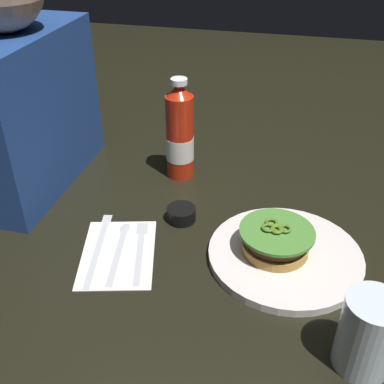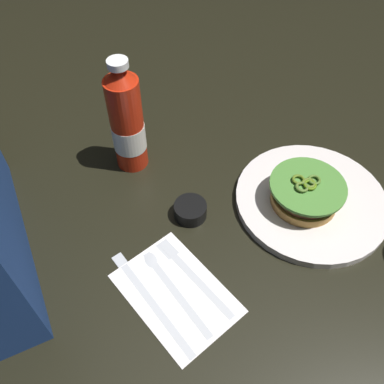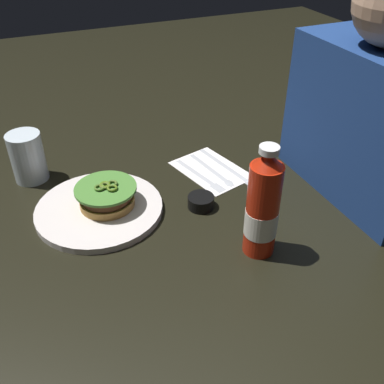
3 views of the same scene
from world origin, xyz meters
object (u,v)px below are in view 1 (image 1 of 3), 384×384
spoon_utensil (121,242)px  butter_knife (99,242)px  water_glass (368,334)px  burger_sandwich (276,240)px  condiment_cup (181,214)px  dinner_plate (285,255)px  ketchup_bottle (180,135)px  fork_utensil (140,245)px  napkin (118,253)px  diner_person (21,93)px

spoon_utensil → butter_knife: (-0.01, 0.04, 0.00)m
spoon_utensil → water_glass: bearing=-111.5°
burger_sandwich → condiment_cup: bearing=70.1°
dinner_plate → ketchup_bottle: size_ratio=1.19×
burger_sandwich → spoon_utensil: 0.29m
ketchup_bottle → water_glass: (-0.44, -0.38, -0.04)m
condiment_cup → fork_utensil: (-0.10, 0.05, -0.01)m
napkin → spoon_utensil: bearing=10.8°
condiment_cup → napkin: bearing=146.3°
dinner_plate → ketchup_bottle: (0.24, 0.26, 0.09)m
ketchup_bottle → spoon_utensil: size_ratio=1.29×
dinner_plate → burger_sandwich: 0.04m
water_glass → napkin: (0.14, 0.42, -0.06)m
butter_knife → spoon_utensil: bearing=-72.6°
ketchup_bottle → diner_person: diner_person is taller
burger_sandwich → ketchup_bottle: (0.24, 0.24, 0.06)m
napkin → water_glass: bearing=-108.4°
napkin → spoon_utensil: (0.03, 0.01, 0.00)m
ketchup_bottle → diner_person: bearing=107.6°
condiment_cup → spoon_utensil: condiment_cup is taller
water_glass → napkin: size_ratio=0.63×
dinner_plate → spoon_utensil: bearing=95.7°
water_glass → butter_knife: size_ratio=0.57×
dinner_plate → ketchup_bottle: 0.37m
burger_sandwich → water_glass: size_ratio=1.11×
condiment_cup → spoon_utensil: (-0.10, 0.09, -0.01)m
napkin → spoon_utensil: spoon_utensil is taller
dinner_plate → fork_utensil: size_ratio=1.58×
diner_person → fork_utensil: bearing=-119.6°
burger_sandwich → napkin: bearing=101.9°
condiment_cup → butter_knife: condiment_cup is taller
spoon_utensil → diner_person: diner_person is taller
dinner_plate → diner_person: bearing=75.9°
spoon_utensil → butter_knife: same height
fork_utensil → spoon_utensil: bearing=89.6°
burger_sandwich → butter_knife: size_ratio=0.63×
ketchup_bottle → napkin: (-0.30, 0.04, -0.10)m
diner_person → spoon_utensil: bearing=-123.0°
ketchup_bottle → napkin: 0.32m
fork_utensil → butter_knife: bearing=98.7°
burger_sandwich → spoon_utensil: (-0.03, 0.28, -0.03)m
burger_sandwich → napkin: burger_sandwich is taller
napkin → spoon_utensil: 0.03m
ketchup_bottle → water_glass: size_ratio=1.92×
butter_knife → condiment_cup: bearing=-48.9°
water_glass → diner_person: size_ratio=0.24×
fork_utensil → diner_person: (0.17, 0.30, 0.20)m
napkin → fork_utensil: fork_utensil is taller
burger_sandwich → fork_utensil: 0.25m
butter_knife → diner_person: diner_person is taller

